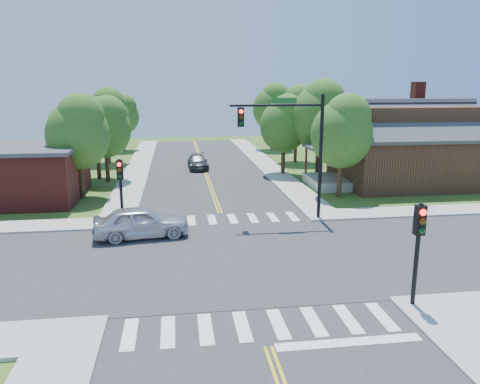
{
  "coord_description": "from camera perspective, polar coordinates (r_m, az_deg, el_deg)",
  "views": [
    {
      "loc": [
        -2.58,
        -19.9,
        7.76
      ],
      "look_at": [
        0.71,
        3.79,
        2.2
      ],
      "focal_mm": 35.0,
      "sensor_mm": 36.0,
      "label": 1
    }
  ],
  "objects": [
    {
      "name": "ground",
      "position": [
        21.52,
        -0.49,
        -8.06
      ],
      "size": [
        100.0,
        100.0,
        0.0
      ],
      "primitive_type": "plane",
      "color": "#334F18",
      "rests_on": "ground"
    },
    {
      "name": "road_ns",
      "position": [
        21.51,
        -0.49,
        -8.01
      ],
      "size": [
        10.0,
        90.0,
        0.04
      ],
      "primitive_type": "cube",
      "color": "#2D2D30",
      "rests_on": "ground"
    },
    {
      "name": "road_ew",
      "position": [
        21.51,
        -0.49,
        -7.99
      ],
      "size": [
        90.0,
        10.0,
        0.04
      ],
      "primitive_type": "cube",
      "color": "#2D2D30",
      "rests_on": "ground"
    },
    {
      "name": "intersection_patch",
      "position": [
        21.52,
        -0.49,
        -8.06
      ],
      "size": [
        10.2,
        10.2,
        0.06
      ],
      "primitive_type": "cube",
      "color": "#2D2D30",
      "rests_on": "ground"
    },
    {
      "name": "sidewalk_ne",
      "position": [
        40.91,
        19.0,
        1.53
      ],
      "size": [
        40.0,
        40.0,
        0.14
      ],
      "color": "#9E9B93",
      "rests_on": "ground"
    },
    {
      "name": "crosswalk_north",
      "position": [
        27.34,
        -2.17,
        -3.31
      ],
      "size": [
        8.85,
        2.0,
        0.01
      ],
      "color": "white",
      "rests_on": "ground"
    },
    {
      "name": "crosswalk_south",
      "position": [
        15.93,
        2.51,
        -15.88
      ],
      "size": [
        8.85,
        2.0,
        0.01
      ],
      "color": "white",
      "rests_on": "ground"
    },
    {
      "name": "centerline",
      "position": [
        21.5,
        -0.49,
        -7.94
      ],
      "size": [
        0.3,
        90.0,
        0.01
      ],
      "color": "gold",
      "rests_on": "ground"
    },
    {
      "name": "stop_bar",
      "position": [
        15.4,
        13.14,
        -17.53
      ],
      "size": [
        4.6,
        0.45,
        0.09
      ],
      "primitive_type": "cube",
      "color": "white",
      "rests_on": "ground"
    },
    {
      "name": "signal_mast_ne",
      "position": [
        26.46,
        6.39,
        6.69
      ],
      "size": [
        5.3,
        0.42,
        7.2
      ],
      "color": "black",
      "rests_on": "ground"
    },
    {
      "name": "signal_pole_se",
      "position": [
        17.23,
        20.96,
        -5.02
      ],
      "size": [
        0.34,
        0.42,
        3.8
      ],
      "color": "black",
      "rests_on": "ground"
    },
    {
      "name": "signal_pole_nw",
      "position": [
        26.16,
        -14.38,
        1.43
      ],
      "size": [
        0.34,
        0.42,
        3.8
      ],
      "color": "black",
      "rests_on": "ground"
    },
    {
      "name": "house_ne",
      "position": [
        38.7,
        19.46,
        5.76
      ],
      "size": [
        13.05,
        8.8,
        7.11
      ],
      "color": "#351C12",
      "rests_on": "ground"
    },
    {
      "name": "building_nw",
      "position": [
        35.57,
        -26.86,
        2.15
      ],
      "size": [
        10.4,
        8.4,
        3.73
      ],
      "color": "maroon",
      "rests_on": "ground"
    },
    {
      "name": "tree_e_a",
      "position": [
        32.8,
        12.48,
        7.43
      ],
      "size": [
        4.23,
        4.01,
        7.18
      ],
      "color": "#382314",
      "rests_on": "ground"
    },
    {
      "name": "tree_e_b",
      "position": [
        39.75,
        9.76,
        9.46
      ],
      "size": [
        4.83,
        4.59,
        8.21
      ],
      "color": "#382314",
      "rests_on": "ground"
    },
    {
      "name": "tree_e_c",
      "position": [
        47.21,
        7.01,
        9.73
      ],
      "size": [
        4.56,
        4.33,
        7.75
      ],
      "color": "#382314",
      "rests_on": "ground"
    },
    {
      "name": "tree_e_d",
      "position": [
        56.27,
        4.07,
        10.43
      ],
      "size": [
        4.66,
        4.43,
        7.92
      ],
      "color": "#382314",
      "rests_on": "ground"
    },
    {
      "name": "tree_w_a",
      "position": [
        33.49,
        -19.06,
        7.15
      ],
      "size": [
        4.23,
        4.02,
        7.19
      ],
      "color": "#382314",
      "rests_on": "ground"
    },
    {
      "name": "tree_w_b",
      "position": [
        40.09,
        -17.06,
        7.74
      ],
      "size": [
        3.98,
        3.78,
        6.76
      ],
      "color": "#382314",
      "rests_on": "ground"
    },
    {
      "name": "tree_w_c",
      "position": [
        47.92,
        -15.9,
        9.15
      ],
      "size": [
        4.39,
        4.17,
        7.46
      ],
      "color": "#382314",
      "rests_on": "ground"
    },
    {
      "name": "tree_w_d",
      "position": [
        56.99,
        -14.1,
        9.26
      ],
      "size": [
        3.9,
        3.71,
        6.64
      ],
      "color": "#382314",
      "rests_on": "ground"
    },
    {
      "name": "tree_house",
      "position": [
        40.34,
        5.5,
        8.46
      ],
      "size": [
        4.09,
        3.88,
        6.95
      ],
      "color": "#382314",
      "rests_on": "ground"
    },
    {
      "name": "tree_bldg",
      "position": [
        38.71,
        -16.06,
        7.78
      ],
      "size": [
        4.06,
        3.86,
        6.91
      ],
      "color": "#382314",
      "rests_on": "ground"
    },
    {
      "name": "car_silver",
      "position": [
        24.48,
        -11.96,
        -3.68
      ],
      "size": [
        3.1,
        5.28,
        1.64
      ],
      "primitive_type": "imported",
      "rotation": [
        0.0,
        0.0,
        1.69
      ],
      "color": "silver",
      "rests_on": "ground"
    },
    {
      "name": "car_dgrey",
      "position": [
        43.57,
        -5.16,
        3.61
      ],
      "size": [
        2.01,
        4.46,
        1.27
      ],
      "primitive_type": "imported",
      "rotation": [
        0.0,
        0.0,
        0.03
      ],
      "color": "#2D3032",
      "rests_on": "ground"
    }
  ]
}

